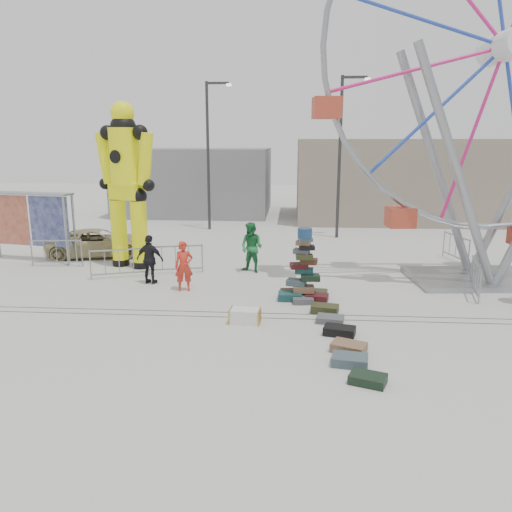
# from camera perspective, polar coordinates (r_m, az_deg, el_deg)

# --- Properties ---
(ground) EXTENTS (90.00, 90.00, 0.00)m
(ground) POSITION_cam_1_polar(r_m,az_deg,el_deg) (13.62, 1.09, -7.98)
(ground) COLOR #9E9E99
(ground) RESTS_ON ground
(track_line_near) EXTENTS (40.00, 0.04, 0.01)m
(track_line_near) POSITION_cam_1_polar(r_m,az_deg,el_deg) (14.18, 1.22, -7.10)
(track_line_near) COLOR #47443F
(track_line_near) RESTS_ON ground
(track_line_far) EXTENTS (40.00, 0.04, 0.01)m
(track_line_far) POSITION_cam_1_polar(r_m,az_deg,el_deg) (14.56, 1.31, -6.56)
(track_line_far) COLOR #47443F
(track_line_far) RESTS_ON ground
(building_right) EXTENTS (12.00, 8.00, 5.00)m
(building_right) POSITION_cam_1_polar(r_m,az_deg,el_deg) (33.39, 15.26, 8.45)
(building_right) COLOR gray
(building_right) RESTS_ON ground
(building_left) EXTENTS (10.00, 8.00, 4.40)m
(building_left) POSITION_cam_1_polar(r_m,az_deg,el_deg) (35.44, -6.77, 8.56)
(building_left) COLOR gray
(building_left) RESTS_ON ground
(lamp_post_right) EXTENTS (1.41, 0.25, 8.00)m
(lamp_post_right) POSITION_cam_1_polar(r_m,az_deg,el_deg) (25.82, 9.77, 11.93)
(lamp_post_right) COLOR #2D2D30
(lamp_post_right) RESTS_ON ground
(lamp_post_left) EXTENTS (1.41, 0.25, 8.00)m
(lamp_post_left) POSITION_cam_1_polar(r_m,az_deg,el_deg) (28.08, -5.33, 12.12)
(lamp_post_left) COLOR #2D2D30
(lamp_post_left) RESTS_ON ground
(suitcase_tower) EXTENTS (1.59, 1.42, 2.28)m
(suitcase_tower) POSITION_cam_1_polar(r_m,az_deg,el_deg) (15.75, 5.46, -2.68)
(suitcase_tower) COLOR #164244
(suitcase_tower) RESTS_ON ground
(crash_test_dummy) EXTENTS (2.58, 1.26, 6.54)m
(crash_test_dummy) POSITION_cam_1_polar(r_m,az_deg,el_deg) (19.96, -14.62, 8.47)
(crash_test_dummy) COLOR black
(crash_test_dummy) RESTS_ON ground
(ferris_wheel) EXTENTS (11.94, 3.39, 13.89)m
(ferris_wheel) POSITION_cam_1_polar(r_m,az_deg,el_deg) (19.05, 26.27, 17.63)
(ferris_wheel) COLOR gray
(ferris_wheel) RESTS_ON ground
(banner_scaffold) EXTENTS (4.00, 1.35, 2.86)m
(banner_scaffold) POSITION_cam_1_polar(r_m,az_deg,el_deg) (22.43, -24.59, 4.82)
(banner_scaffold) COLOR gray
(banner_scaffold) RESTS_ON ground
(steamer_trunk) EXTENTS (0.87, 0.55, 0.39)m
(steamer_trunk) POSITION_cam_1_polar(r_m,az_deg,el_deg) (13.77, -1.26, -6.87)
(steamer_trunk) COLOR silver
(steamer_trunk) RESTS_ON ground
(row_case_0) EXTENTS (0.86, 0.65, 0.23)m
(row_case_0) POSITION_cam_1_polar(r_m,az_deg,el_deg) (14.71, 7.87, -6.01)
(row_case_0) COLOR #33361B
(row_case_0) RESTS_ON ground
(row_case_1) EXTENTS (0.82, 0.65, 0.17)m
(row_case_1) POSITION_cam_1_polar(r_m,az_deg,el_deg) (14.00, 8.47, -7.16)
(row_case_1) COLOR #4F5256
(row_case_1) RESTS_ON ground
(row_case_2) EXTENTS (0.89, 0.66, 0.23)m
(row_case_2) POSITION_cam_1_polar(r_m,az_deg,el_deg) (13.15, 9.52, -8.43)
(row_case_2) COLOR black
(row_case_2) RESTS_ON ground
(row_case_3) EXTENTS (0.93, 0.80, 0.22)m
(row_case_3) POSITION_cam_1_polar(r_m,az_deg,el_deg) (12.20, 10.55, -10.22)
(row_case_3) COLOR brown
(row_case_3) RESTS_ON ground
(row_case_4) EXTENTS (0.87, 0.67, 0.22)m
(row_case_4) POSITION_cam_1_polar(r_m,az_deg,el_deg) (11.54, 10.67, -11.62)
(row_case_4) COLOR #3F535A
(row_case_4) RESTS_ON ground
(row_case_5) EXTENTS (0.86, 0.73, 0.20)m
(row_case_5) POSITION_cam_1_polar(r_m,az_deg,el_deg) (10.82, 12.66, -13.55)
(row_case_5) COLOR black
(row_case_5) RESTS_ON ground
(barricade_dummy_a) EXTENTS (2.00, 0.24, 1.10)m
(barricade_dummy_a) POSITION_cam_1_polar(r_m,az_deg,el_deg) (21.31, -21.82, 0.33)
(barricade_dummy_a) COLOR gray
(barricade_dummy_a) RESTS_ON ground
(barricade_dummy_b) EXTENTS (1.92, 0.75, 1.10)m
(barricade_dummy_b) POSITION_cam_1_polar(r_m,az_deg,el_deg) (18.76, -15.37, -0.81)
(barricade_dummy_b) COLOR gray
(barricade_dummy_b) RESTS_ON ground
(barricade_dummy_c) EXTENTS (1.97, 0.57, 1.10)m
(barricade_dummy_c) POSITION_cam_1_polar(r_m,az_deg,el_deg) (18.94, -9.18, -0.38)
(barricade_dummy_c) COLOR gray
(barricade_dummy_c) RESTS_ON ground
(barricade_wheel_front) EXTENTS (0.51, 1.98, 1.10)m
(barricade_wheel_front) POSITION_cam_1_polar(r_m,az_deg,el_deg) (17.62, 23.81, -2.35)
(barricade_wheel_front) COLOR gray
(barricade_wheel_front) RESTS_ON ground
(barricade_wheel_back) EXTENTS (0.51, 1.98, 1.10)m
(barricade_wheel_back) POSITION_cam_1_polar(r_m,az_deg,el_deg) (22.31, 21.86, 0.86)
(barricade_wheel_back) COLOR gray
(barricade_wheel_back) RESTS_ON ground
(pedestrian_red) EXTENTS (0.69, 0.55, 1.67)m
(pedestrian_red) POSITION_cam_1_polar(r_m,az_deg,el_deg) (16.68, -8.24, -1.16)
(pedestrian_red) COLOR red
(pedestrian_red) RESTS_ON ground
(pedestrian_green) EXTENTS (1.15, 1.06, 1.91)m
(pedestrian_green) POSITION_cam_1_polar(r_m,az_deg,el_deg) (18.85, -0.51, 0.98)
(pedestrian_green) COLOR #1C7236
(pedestrian_green) RESTS_ON ground
(pedestrian_black) EXTENTS (1.08, 0.63, 1.73)m
(pedestrian_black) POSITION_cam_1_polar(r_m,az_deg,el_deg) (17.71, -12.02, -0.40)
(pedestrian_black) COLOR black
(pedestrian_black) RESTS_ON ground
(parked_suv) EXTENTS (4.61, 2.95, 1.18)m
(parked_suv) POSITION_cam_1_polar(r_m,az_deg,el_deg) (22.61, -17.58, 1.45)
(parked_suv) COLOR tan
(parked_suv) RESTS_ON ground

